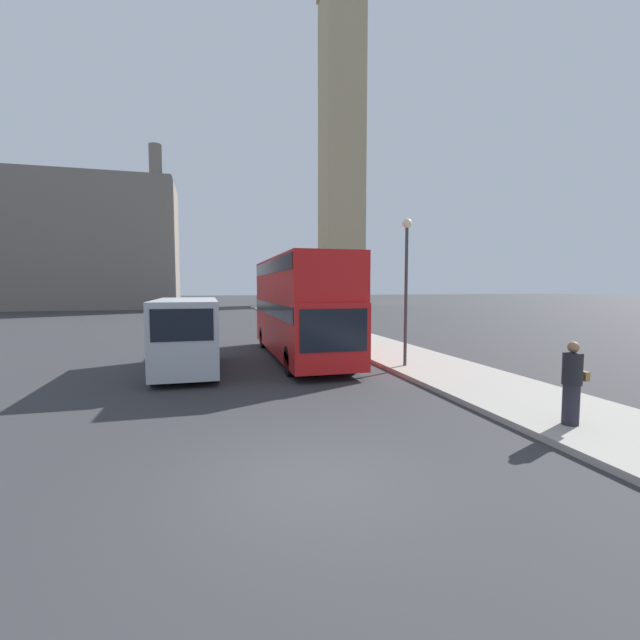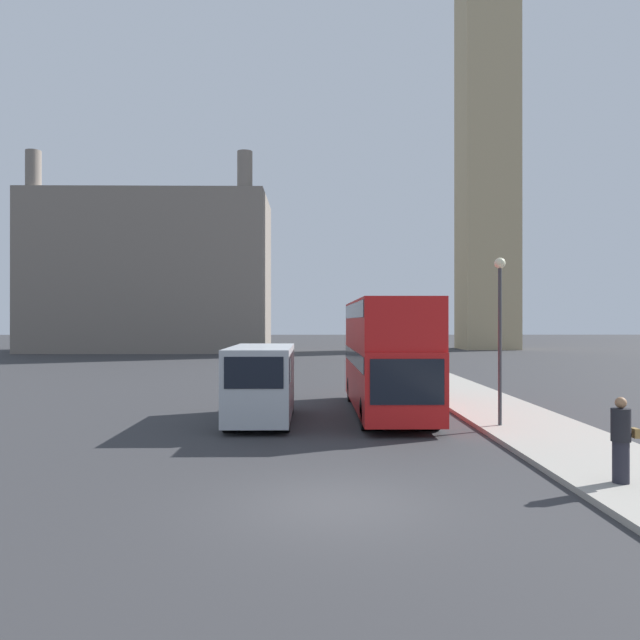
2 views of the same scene
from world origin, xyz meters
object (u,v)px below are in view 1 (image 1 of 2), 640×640
red_double_decker_bus (300,303)px  pedestrian (572,383)px  street_lamp (406,269)px  clock_tower (342,91)px  white_van (187,333)px

red_double_decker_bus → pedestrian: size_ratio=5.74×
street_lamp → clock_tower: bearing=74.6°
pedestrian → street_lamp: bearing=92.8°
white_van → street_lamp: size_ratio=1.07×
pedestrian → street_lamp: size_ratio=0.33×
clock_tower → red_double_decker_bus: (-19.55, -55.26, -34.57)m
clock_tower → red_double_decker_bus: bearing=-109.5°
clock_tower → pedestrian: clock_tower is taller
red_double_decker_bus → pedestrian: bearing=-71.4°
clock_tower → street_lamp: clock_tower is taller
clock_tower → pedestrian: size_ratio=39.78×
pedestrian → clock_tower: bearing=76.5°
white_van → pedestrian: (8.33, -8.89, -0.38)m
clock_tower → pedestrian: 76.95m
clock_tower → white_van: clock_tower is taller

